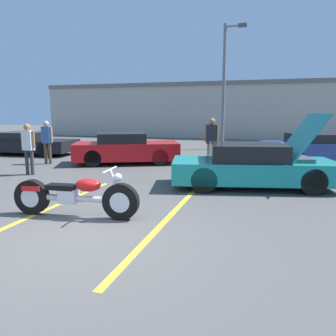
{
  "coord_description": "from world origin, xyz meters",
  "views": [
    {
      "loc": [
        2.83,
        -4.38,
        2.06
      ],
      "look_at": [
        0.69,
        2.66,
        0.8
      ],
      "focal_mm": 35.0,
      "sensor_mm": 36.0,
      "label": 1
    }
  ],
  "objects_px": {
    "parked_car_left_row": "(27,143)",
    "spectator_midground": "(47,138)",
    "parked_car_mid_row": "(126,149)",
    "spectator_near_motorcycle": "(28,145)",
    "show_car_hood_open": "(253,166)",
    "light_pole": "(226,81)",
    "parked_car_right_row": "(320,148)",
    "motorcycle": "(75,196)",
    "spectator_by_show_car": "(212,138)"
  },
  "relations": [
    {
      "from": "parked_car_left_row",
      "to": "spectator_midground",
      "type": "bearing_deg",
      "value": -42.43
    },
    {
      "from": "show_car_hood_open",
      "to": "spectator_near_motorcycle",
      "type": "relative_size",
      "value": 2.77
    },
    {
      "from": "light_pole",
      "to": "spectator_midground",
      "type": "relative_size",
      "value": 3.9
    },
    {
      "from": "motorcycle",
      "to": "show_car_hood_open",
      "type": "height_order",
      "value": "show_car_hood_open"
    },
    {
      "from": "parked_car_right_row",
      "to": "spectator_by_show_car",
      "type": "relative_size",
      "value": 2.73
    },
    {
      "from": "show_car_hood_open",
      "to": "spectator_midground",
      "type": "bearing_deg",
      "value": 154.42
    },
    {
      "from": "show_car_hood_open",
      "to": "parked_car_right_row",
      "type": "relative_size",
      "value": 0.93
    },
    {
      "from": "spectator_near_motorcycle",
      "to": "spectator_midground",
      "type": "xyz_separation_m",
      "value": [
        -0.88,
        2.14,
        0.02
      ]
    },
    {
      "from": "spectator_near_motorcycle",
      "to": "spectator_by_show_car",
      "type": "bearing_deg",
      "value": 29.81
    },
    {
      "from": "show_car_hood_open",
      "to": "spectator_near_motorcycle",
      "type": "xyz_separation_m",
      "value": [
        -7.19,
        -0.26,
        0.41
      ]
    },
    {
      "from": "light_pole",
      "to": "spectator_midground",
      "type": "height_order",
      "value": "light_pole"
    },
    {
      "from": "light_pole",
      "to": "motorcycle",
      "type": "distance_m",
      "value": 13.54
    },
    {
      "from": "parked_car_left_row",
      "to": "parked_car_mid_row",
      "type": "bearing_deg",
      "value": -16.31
    },
    {
      "from": "spectator_midground",
      "to": "spectator_by_show_car",
      "type": "bearing_deg",
      "value": 9.19
    },
    {
      "from": "parked_car_mid_row",
      "to": "spectator_by_show_car",
      "type": "relative_size",
      "value": 2.44
    },
    {
      "from": "parked_car_left_row",
      "to": "spectator_midground",
      "type": "relative_size",
      "value": 2.82
    },
    {
      "from": "parked_car_left_row",
      "to": "spectator_near_motorcycle",
      "type": "bearing_deg",
      "value": -53.8
    },
    {
      "from": "motorcycle",
      "to": "spectator_midground",
      "type": "xyz_separation_m",
      "value": [
        -4.82,
        5.6,
        0.61
      ]
    },
    {
      "from": "parked_car_left_row",
      "to": "parked_car_right_row",
      "type": "bearing_deg",
      "value": 1.21
    },
    {
      "from": "spectator_near_motorcycle",
      "to": "parked_car_mid_row",
      "type": "bearing_deg",
      "value": 57.03
    },
    {
      "from": "show_car_hood_open",
      "to": "parked_car_mid_row",
      "type": "bearing_deg",
      "value": 137.84
    },
    {
      "from": "light_pole",
      "to": "parked_car_right_row",
      "type": "distance_m",
      "value": 6.66
    },
    {
      "from": "parked_car_mid_row",
      "to": "spectator_near_motorcycle",
      "type": "distance_m",
      "value": 3.81
    },
    {
      "from": "parked_car_right_row",
      "to": "parked_car_left_row",
      "type": "height_order",
      "value": "parked_car_right_row"
    },
    {
      "from": "spectator_midground",
      "to": "show_car_hood_open",
      "type": "bearing_deg",
      "value": -13.08
    },
    {
      "from": "motorcycle",
      "to": "parked_car_mid_row",
      "type": "bearing_deg",
      "value": 99.72
    },
    {
      "from": "light_pole",
      "to": "spectator_midground",
      "type": "xyz_separation_m",
      "value": [
        -6.07,
        -7.47,
        -2.71
      ]
    },
    {
      "from": "light_pole",
      "to": "motorcycle",
      "type": "relative_size",
      "value": 2.57
    },
    {
      "from": "parked_car_left_row",
      "to": "spectator_by_show_car",
      "type": "distance_m",
      "value": 9.43
    },
    {
      "from": "motorcycle",
      "to": "spectator_by_show_car",
      "type": "distance_m",
      "value": 6.86
    },
    {
      "from": "light_pole",
      "to": "parked_car_right_row",
      "type": "relative_size",
      "value": 1.33
    },
    {
      "from": "spectator_near_motorcycle",
      "to": "spectator_midground",
      "type": "distance_m",
      "value": 2.31
    },
    {
      "from": "show_car_hood_open",
      "to": "spectator_midground",
      "type": "height_order",
      "value": "show_car_hood_open"
    },
    {
      "from": "motorcycle",
      "to": "spectator_near_motorcycle",
      "type": "xyz_separation_m",
      "value": [
        -3.94,
        3.46,
        0.58
      ]
    },
    {
      "from": "motorcycle",
      "to": "parked_car_left_row",
      "type": "height_order",
      "value": "parked_car_left_row"
    },
    {
      "from": "light_pole",
      "to": "motorcycle",
      "type": "xyz_separation_m",
      "value": [
        -1.25,
        -13.07,
        -3.31
      ]
    },
    {
      "from": "light_pole",
      "to": "parked_car_left_row",
      "type": "xyz_separation_m",
      "value": [
        -8.97,
        -5.21,
        -3.19
      ]
    },
    {
      "from": "spectator_midground",
      "to": "parked_car_mid_row",
      "type": "bearing_deg",
      "value": 19.5
    },
    {
      "from": "parked_car_right_row",
      "to": "spectator_midground",
      "type": "height_order",
      "value": "spectator_midground"
    },
    {
      "from": "show_car_hood_open",
      "to": "parked_car_mid_row",
      "type": "distance_m",
      "value": 5.9
    },
    {
      "from": "spectator_by_show_car",
      "to": "motorcycle",
      "type": "bearing_deg",
      "value": -103.59
    },
    {
      "from": "light_pole",
      "to": "parked_car_mid_row",
      "type": "height_order",
      "value": "light_pole"
    },
    {
      "from": "parked_car_left_row",
      "to": "spectator_near_motorcycle",
      "type": "height_order",
      "value": "spectator_near_motorcycle"
    },
    {
      "from": "spectator_midground",
      "to": "light_pole",
      "type": "bearing_deg",
      "value": 50.91
    },
    {
      "from": "motorcycle",
      "to": "spectator_by_show_car",
      "type": "relative_size",
      "value": 1.41
    },
    {
      "from": "show_car_hood_open",
      "to": "spectator_by_show_car",
      "type": "xyz_separation_m",
      "value": [
        -1.65,
        2.92,
        0.52
      ]
    },
    {
      "from": "parked_car_left_row",
      "to": "spectator_by_show_car",
      "type": "height_order",
      "value": "spectator_by_show_car"
    },
    {
      "from": "parked_car_right_row",
      "to": "spectator_midground",
      "type": "relative_size",
      "value": 2.92
    },
    {
      "from": "parked_car_mid_row",
      "to": "parked_car_right_row",
      "type": "bearing_deg",
      "value": -5.31
    },
    {
      "from": "parked_car_right_row",
      "to": "parked_car_left_row",
      "type": "distance_m",
      "value": 13.49
    }
  ]
}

